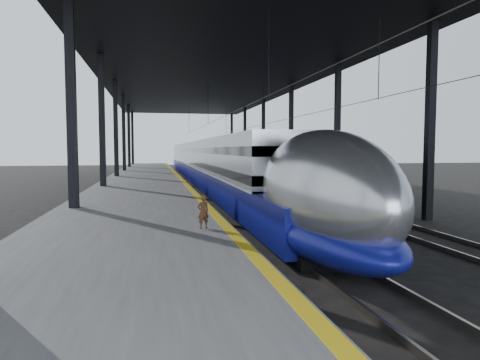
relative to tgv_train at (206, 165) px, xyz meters
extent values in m
plane|color=black|center=(-2.00, -26.76, -1.85)|extent=(160.00, 160.00, 0.00)
cube|color=#4C4C4F|center=(-5.50, -6.76, -1.35)|extent=(6.00, 80.00, 1.00)
cube|color=gold|center=(-2.70, -6.76, -0.85)|extent=(0.30, 80.00, 0.01)
cube|color=slate|center=(-0.72, -6.76, -1.77)|extent=(0.08, 80.00, 0.16)
cube|color=slate|center=(0.72, -6.76, -1.77)|extent=(0.08, 80.00, 0.16)
cube|color=slate|center=(4.28, -6.76, -1.77)|extent=(0.08, 80.00, 0.16)
cube|color=slate|center=(5.72, -6.76, -1.77)|extent=(0.08, 80.00, 0.16)
cube|color=black|center=(-7.80, -21.76, 2.65)|extent=(0.35, 0.35, 9.00)
cube|color=black|center=(7.60, -21.76, 2.65)|extent=(0.35, 0.35, 9.00)
cube|color=black|center=(-7.80, -11.76, 2.65)|extent=(0.35, 0.35, 9.00)
cube|color=black|center=(7.60, -11.76, 2.65)|extent=(0.35, 0.35, 9.00)
cube|color=black|center=(-7.80, -1.76, 2.65)|extent=(0.35, 0.35, 9.00)
cube|color=black|center=(7.60, -1.76, 2.65)|extent=(0.35, 0.35, 9.00)
cube|color=black|center=(-7.80, 8.24, 2.65)|extent=(0.35, 0.35, 9.00)
cube|color=black|center=(7.60, 8.24, 2.65)|extent=(0.35, 0.35, 9.00)
cube|color=black|center=(-7.80, 18.24, 2.65)|extent=(0.35, 0.35, 9.00)
cube|color=black|center=(7.60, 18.24, 2.65)|extent=(0.35, 0.35, 9.00)
cube|color=black|center=(-7.80, 28.24, 2.65)|extent=(0.35, 0.35, 9.00)
cube|color=black|center=(7.60, 28.24, 2.65)|extent=(0.35, 0.35, 9.00)
cube|color=black|center=(-0.10, -6.76, 7.40)|extent=(18.00, 75.00, 0.45)
cylinder|color=slate|center=(0.00, -6.76, 3.65)|extent=(0.03, 74.00, 0.03)
cylinder|color=slate|center=(5.00, -6.76, 3.65)|extent=(0.03, 74.00, 0.03)
cube|color=#ACAEB3|center=(0.00, 4.02, 0.27)|extent=(2.67, 57.00, 3.68)
cube|color=navy|center=(0.00, 2.52, -0.88)|extent=(2.74, 62.00, 1.43)
cube|color=silver|center=(0.00, 4.02, -0.15)|extent=(2.76, 57.00, 0.09)
cube|color=black|center=(0.00, 4.02, 1.33)|extent=(2.71, 57.00, 0.39)
cube|color=black|center=(0.00, 4.02, 0.27)|extent=(2.71, 57.00, 0.39)
ellipsoid|color=#ACAEB3|center=(0.00, -27.48, 0.13)|extent=(2.67, 8.40, 3.68)
ellipsoid|color=navy|center=(0.00, -27.48, -0.93)|extent=(2.74, 8.40, 1.57)
ellipsoid|color=black|center=(0.00, -30.08, 0.87)|extent=(1.38, 2.20, 0.83)
cube|color=black|center=(0.00, -27.48, -1.65)|extent=(2.03, 2.60, 0.40)
cube|color=black|center=(0.00, -5.48, -1.65)|extent=(2.03, 2.60, 0.40)
cube|color=navy|center=(5.00, -7.36, -0.03)|extent=(2.56, 18.00, 3.47)
cube|color=gray|center=(5.00, -15.76, -0.03)|extent=(2.60, 1.20, 3.52)
cube|color=black|center=(5.00, -16.38, 0.75)|extent=(1.55, 0.06, 0.78)
cube|color=#A40C0E|center=(5.00, -16.38, -0.44)|extent=(1.10, 0.06, 0.50)
cube|color=gray|center=(5.00, 11.64, -0.03)|extent=(2.56, 18.00, 3.47)
cube|color=gray|center=(5.00, 30.64, -0.03)|extent=(2.56, 18.00, 3.47)
cube|color=black|center=(5.00, -13.36, -1.67)|extent=(2.01, 2.40, 0.36)
cube|color=black|center=(5.00, 8.64, -1.67)|extent=(2.01, 2.40, 0.36)
imported|color=#482B18|center=(-3.39, -27.15, -0.37)|extent=(0.40, 0.32, 0.95)
camera|label=1|loc=(-4.77, -39.19, 1.40)|focal=32.00mm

